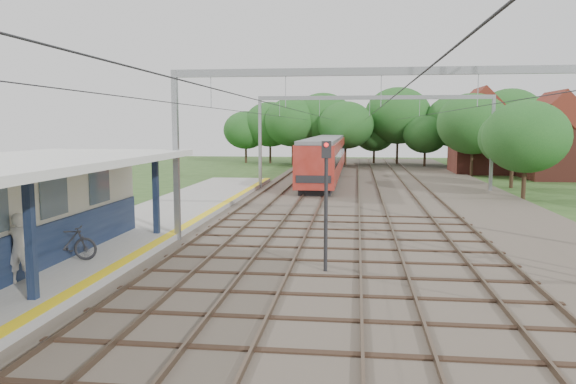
{
  "coord_description": "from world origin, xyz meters",
  "views": [
    {
      "loc": [
        2.31,
        -7.1,
        4.77
      ],
      "look_at": [
        -0.97,
        19.6,
        1.6
      ],
      "focal_mm": 35.0,
      "sensor_mm": 36.0,
      "label": 1
    }
  ],
  "objects_px": {
    "person": "(19,248)",
    "signal_post": "(326,191)",
    "bicycle": "(67,243)",
    "train": "(327,155)"
  },
  "relations": [
    {
      "from": "person",
      "to": "signal_post",
      "type": "xyz_separation_m",
      "value": [
        8.45,
        3.33,
        1.34
      ]
    },
    {
      "from": "signal_post",
      "to": "bicycle",
      "type": "bearing_deg",
      "value": 175.04
    },
    {
      "from": "bicycle",
      "to": "signal_post",
      "type": "height_order",
      "value": "signal_post"
    },
    {
      "from": "person",
      "to": "bicycle",
      "type": "bearing_deg",
      "value": -107.24
    },
    {
      "from": "train",
      "to": "signal_post",
      "type": "height_order",
      "value": "signal_post"
    },
    {
      "from": "person",
      "to": "bicycle",
      "type": "xyz_separation_m",
      "value": [
        -0.06,
        2.72,
        -0.42
      ]
    },
    {
      "from": "train",
      "to": "signal_post",
      "type": "xyz_separation_m",
      "value": [
        1.85,
        -36.12,
        0.65
      ]
    },
    {
      "from": "person",
      "to": "train",
      "type": "relative_size",
      "value": 0.06
    },
    {
      "from": "person",
      "to": "train",
      "type": "bearing_deg",
      "value": -118.08
    },
    {
      "from": "signal_post",
      "to": "train",
      "type": "bearing_deg",
      "value": 83.88
    }
  ]
}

